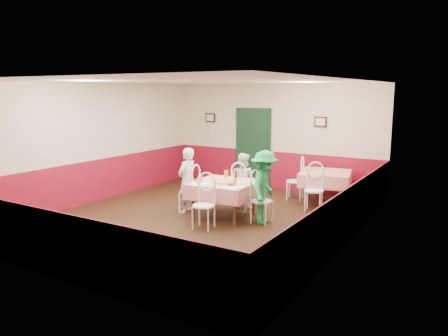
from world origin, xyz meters
The scene contains 39 objects.
floor centered at (0.00, 0.00, 0.00)m, with size 7.00×7.00×0.00m, color black.
ceiling centered at (0.00, 0.00, 2.80)m, with size 7.00×7.00×0.00m, color white.
back_wall centered at (0.00, 3.50, 1.40)m, with size 6.00×0.10×2.80m, color beige.
front_wall centered at (0.00, -3.50, 1.40)m, with size 6.00×0.10×2.80m, color beige.
left_wall centered at (-3.00, 0.00, 1.40)m, with size 0.10×7.00×2.80m, color beige.
right_wall centered at (3.00, 0.00, 1.40)m, with size 0.10×7.00×2.80m, color beige.
wainscot_back centered at (0.00, 3.48, 0.50)m, with size 6.00×0.03×1.00m, color maroon.
wainscot_front centered at (0.00, -3.48, 0.50)m, with size 6.00×0.03×1.00m, color maroon.
wainscot_left centered at (-2.98, 0.00, 0.50)m, with size 0.03×7.00×1.00m, color maroon.
wainscot_right centered at (2.98, 0.00, 0.50)m, with size 0.03×7.00×1.00m, color maroon.
door centered at (-0.60, 3.45, 1.05)m, with size 0.96×0.06×2.10m, color black.
picture_left centered at (-2.00, 3.45, 1.85)m, with size 0.32×0.03×0.26m, color black.
picture_right centered at (1.30, 3.45, 1.85)m, with size 0.32×0.03×0.26m, color black.
thermostat centered at (-1.90, 3.45, 1.50)m, with size 0.10×0.03×0.10m, color white.
main_table centered at (0.35, 0.36, 0.38)m, with size 1.22×1.22×0.77m, color red.
second_table centered at (1.77, 2.57, 0.38)m, with size 1.12×1.12×0.77m, color red.
chair_left centered at (-0.50, 0.30, 0.45)m, with size 0.42×0.42×0.90m, color white, non-canonical shape.
chair_right centered at (1.19, 0.41, 0.45)m, with size 0.42×0.42×0.90m, color white, non-canonical shape.
chair_far centered at (0.29, 1.20, 0.45)m, with size 0.42×0.42×0.90m, color white, non-canonical shape.
chair_near centered at (0.40, -0.49, 0.45)m, with size 0.42×0.42×0.90m, color white, non-canonical shape.
chair_second_a centered at (1.02, 2.57, 0.45)m, with size 0.42×0.42×0.90m, color white, non-canonical shape.
chair_second_b centered at (1.77, 1.82, 0.45)m, with size 0.42×0.42×0.90m, color white, non-canonical shape.
pizza centered at (0.36, 0.29, 0.77)m, with size 0.44×0.44×0.03m, color #B74723.
plate_left centered at (-0.10, 0.36, 0.77)m, with size 0.25×0.25×0.01m, color white.
plate_right centered at (0.74, 0.41, 0.77)m, with size 0.25×0.25×0.01m, color white.
plate_far centered at (0.32, 0.77, 0.77)m, with size 0.25×0.25×0.01m, color white.
glass_a centered at (-0.03, 0.07, 0.82)m, with size 0.07×0.07×0.13m, color #BF7219.
glass_b centered at (0.71, 0.17, 0.82)m, with size 0.07×0.07×0.13m, color #BF7219.
glass_c centered at (0.15, 0.76, 0.84)m, with size 0.08×0.08×0.16m, color #BF7219.
beer_bottle centered at (0.41, 0.74, 0.86)m, with size 0.06×0.06×0.20m, color #381C0A.
shaker_a centered at (-0.02, -0.10, 0.81)m, with size 0.04×0.04×0.09m, color silver.
shaker_b centered at (0.01, -0.14, 0.81)m, with size 0.04×0.04×0.09m, color silver.
shaker_c centered at (-0.08, -0.04, 0.81)m, with size 0.04×0.04×0.09m, color #B23319.
menu_left centered at (0.03, -0.08, 0.76)m, with size 0.30×0.40×0.00m, color white.
menu_right centered at (0.76, 0.01, 0.76)m, with size 0.30×0.40×0.00m, color white.
wallet centered at (0.66, 0.10, 0.77)m, with size 0.11×0.09×0.02m, color black.
diner_left centered at (-0.55, 0.30, 0.71)m, with size 0.51×0.34×1.41m, color gray.
diner_far centered at (0.29, 1.25, 0.62)m, with size 0.61×0.47×1.25m, color gray.
diner_right centered at (1.24, 0.42, 0.73)m, with size 0.95×0.55×1.47m, color gray.
Camera 1 is at (4.94, -7.19, 2.61)m, focal length 35.00 mm.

